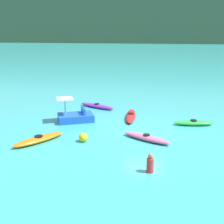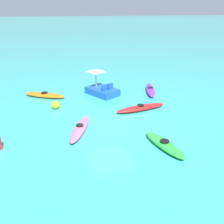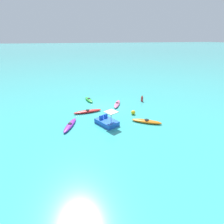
{
  "view_description": "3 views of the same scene",
  "coord_description": "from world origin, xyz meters",
  "px_view_note": "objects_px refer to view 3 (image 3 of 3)",
  "views": [
    {
      "loc": [
        1.25,
        -17.69,
        6.15
      ],
      "look_at": [
        -2.46,
        1.63,
        0.63
      ],
      "focal_mm": 47.06,
      "sensor_mm": 36.0,
      "label": 1
    },
    {
      "loc": [
        10.77,
        -3.61,
        5.84
      ],
      "look_at": [
        -1.01,
        0.49,
        0.27
      ],
      "focal_mm": 36.26,
      "sensor_mm": 36.0,
      "label": 2
    },
    {
      "loc": [
        -20.98,
        5.21,
        8.48
      ],
      "look_at": [
        -3.29,
        0.01,
        0.62
      ],
      "focal_mm": 28.07,
      "sensor_mm": 36.0,
      "label": 3
    }
  ],
  "objects_px": {
    "kayak_green": "(89,100)",
    "person_near_shore": "(142,99)",
    "pedal_boat_blue": "(107,121)",
    "kayak_red": "(88,111)",
    "buoy_yellow": "(133,112)",
    "kayak_orange": "(147,121)",
    "kayak_purple": "(70,125)",
    "kayak_pink": "(117,104)"
  },
  "relations": [
    {
      "from": "kayak_pink",
      "to": "kayak_purple",
      "type": "bearing_deg",
      "value": 124.62
    },
    {
      "from": "kayak_purple",
      "to": "buoy_yellow",
      "type": "relative_size",
      "value": 6.29
    },
    {
      "from": "kayak_red",
      "to": "kayak_orange",
      "type": "xyz_separation_m",
      "value": [
        -4.54,
        -5.66,
        0.0
      ]
    },
    {
      "from": "pedal_boat_blue",
      "to": "person_near_shore",
      "type": "height_order",
      "value": "pedal_boat_blue"
    },
    {
      "from": "kayak_red",
      "to": "buoy_yellow",
      "type": "height_order",
      "value": "buoy_yellow"
    },
    {
      "from": "kayak_purple",
      "to": "kayak_green",
      "type": "xyz_separation_m",
      "value": [
        7.41,
        -3.19,
        0.0
      ]
    },
    {
      "from": "pedal_boat_blue",
      "to": "kayak_red",
      "type": "bearing_deg",
      "value": 21.49
    },
    {
      "from": "pedal_boat_blue",
      "to": "kayak_orange",
      "type": "bearing_deg",
      "value": -101.17
    },
    {
      "from": "kayak_green",
      "to": "pedal_boat_blue",
      "type": "xyz_separation_m",
      "value": [
        -8.03,
        -0.59,
        0.17
      ]
    },
    {
      "from": "kayak_purple",
      "to": "buoy_yellow",
      "type": "xyz_separation_m",
      "value": [
        1.03,
        -7.46,
        0.1
      ]
    },
    {
      "from": "person_near_shore",
      "to": "kayak_pink",
      "type": "bearing_deg",
      "value": 96.65
    },
    {
      "from": "kayak_red",
      "to": "kayak_pink",
      "type": "height_order",
      "value": "same"
    },
    {
      "from": "kayak_purple",
      "to": "pedal_boat_blue",
      "type": "relative_size",
      "value": 1.15
    },
    {
      "from": "pedal_boat_blue",
      "to": "kayak_pink",
      "type": "bearing_deg",
      "value": -28.48
    },
    {
      "from": "kayak_green",
      "to": "kayak_orange",
      "type": "bearing_deg",
      "value": -151.57
    },
    {
      "from": "kayak_orange",
      "to": "kayak_green",
      "type": "bearing_deg",
      "value": 28.43
    },
    {
      "from": "kayak_purple",
      "to": "kayak_green",
      "type": "height_order",
      "value": "same"
    },
    {
      "from": "kayak_pink",
      "to": "kayak_purple",
      "type": "distance_m",
      "value": 8.0
    },
    {
      "from": "kayak_green",
      "to": "buoy_yellow",
      "type": "relative_size",
      "value": 5.21
    },
    {
      "from": "kayak_pink",
      "to": "pedal_boat_blue",
      "type": "bearing_deg",
      "value": 151.52
    },
    {
      "from": "kayak_red",
      "to": "kayak_pink",
      "type": "relative_size",
      "value": 1.16
    },
    {
      "from": "kayak_pink",
      "to": "buoy_yellow",
      "type": "relative_size",
      "value": 5.81
    },
    {
      "from": "kayak_green",
      "to": "pedal_boat_blue",
      "type": "height_order",
      "value": "pedal_boat_blue"
    },
    {
      "from": "kayak_orange",
      "to": "buoy_yellow",
      "type": "bearing_deg",
      "value": 11.91
    },
    {
      "from": "kayak_orange",
      "to": "kayak_red",
      "type": "bearing_deg",
      "value": 51.32
    },
    {
      "from": "kayak_green",
      "to": "person_near_shore",
      "type": "distance_m",
      "value": 7.69
    },
    {
      "from": "person_near_shore",
      "to": "kayak_orange",
      "type": "bearing_deg",
      "value": 158.79
    },
    {
      "from": "kayak_orange",
      "to": "pedal_boat_blue",
      "type": "xyz_separation_m",
      "value": [
        0.83,
        4.21,
        0.17
      ]
    },
    {
      "from": "buoy_yellow",
      "to": "kayak_green",
      "type": "bearing_deg",
      "value": 33.82
    },
    {
      "from": "kayak_purple",
      "to": "kayak_green",
      "type": "relative_size",
      "value": 1.21
    },
    {
      "from": "kayak_pink",
      "to": "kayak_green",
      "type": "relative_size",
      "value": 1.11
    },
    {
      "from": "kayak_green",
      "to": "person_near_shore",
      "type": "bearing_deg",
      "value": -108.25
    },
    {
      "from": "kayak_pink",
      "to": "kayak_purple",
      "type": "height_order",
      "value": "same"
    },
    {
      "from": "kayak_red",
      "to": "buoy_yellow",
      "type": "xyz_separation_m",
      "value": [
        -2.05,
        -5.14,
        0.1
      ]
    },
    {
      "from": "kayak_pink",
      "to": "kayak_purple",
      "type": "xyz_separation_m",
      "value": [
        -4.54,
        6.58,
        -0.0
      ]
    },
    {
      "from": "kayak_red",
      "to": "kayak_pink",
      "type": "xyz_separation_m",
      "value": [
        1.46,
        -4.26,
        0.0
      ]
    },
    {
      "from": "buoy_yellow",
      "to": "kayak_orange",
      "type": "bearing_deg",
      "value": -168.09
    },
    {
      "from": "buoy_yellow",
      "to": "person_near_shore",
      "type": "height_order",
      "value": "person_near_shore"
    },
    {
      "from": "pedal_boat_blue",
      "to": "buoy_yellow",
      "type": "distance_m",
      "value": 4.04
    },
    {
      "from": "kayak_purple",
      "to": "pedal_boat_blue",
      "type": "distance_m",
      "value": 3.83
    },
    {
      "from": "kayak_green",
      "to": "person_near_shore",
      "type": "xyz_separation_m",
      "value": [
        -2.41,
        -7.3,
        0.22
      ]
    },
    {
      "from": "kayak_red",
      "to": "kayak_pink",
      "type": "bearing_deg",
      "value": -71.08
    }
  ]
}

